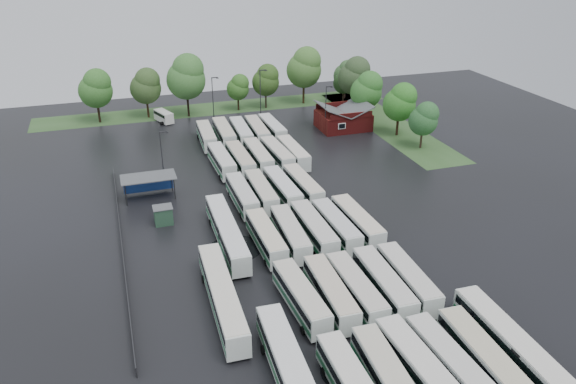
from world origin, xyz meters
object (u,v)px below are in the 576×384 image
object	(u,v)px
artic_bus_west_a	(293,378)
minibus	(164,116)
brick_building	(343,120)
artic_bus_east	(519,353)

from	to	relation	value
artic_bus_west_a	minibus	distance (m)	81.70
brick_building	artic_bus_east	size ratio (longest dim) A/B	0.55
artic_bus_west_a	artic_bus_east	world-z (taller)	artic_bus_east
minibus	brick_building	bearing A→B (deg)	-43.92
brick_building	artic_bus_east	distance (m)	70.64
artic_bus_west_a	artic_bus_east	bearing A→B (deg)	-7.43
brick_building	artic_bus_west_a	xyz separation A→B (m)	(-33.05, -66.01, -0.01)
artic_bus_west_a	minibus	size ratio (longest dim) A/B	3.10
brick_building	artic_bus_east	world-z (taller)	brick_building
brick_building	minibus	bearing A→B (deg)	155.71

